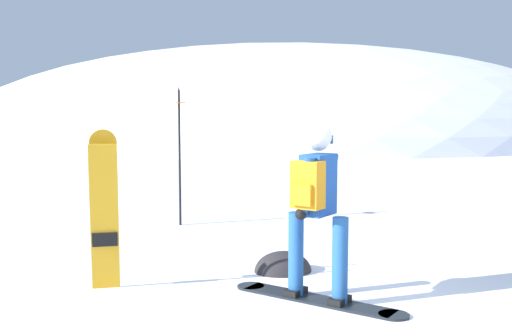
# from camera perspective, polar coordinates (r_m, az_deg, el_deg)

# --- Properties ---
(ground_plane) EXTENTS (300.00, 300.00, 0.00)m
(ground_plane) POSITION_cam_1_polar(r_m,az_deg,el_deg) (5.65, 8.28, -13.67)
(ground_plane) COLOR white
(ridge_peak_main) EXTENTS (39.21, 35.29, 11.29)m
(ridge_peak_main) POSITION_cam_1_polar(r_m,az_deg,el_deg) (39.38, 2.65, 2.95)
(ridge_peak_main) COLOR white
(ridge_peak_main) RESTS_ON ground
(snowboarder_main) EXTENTS (1.35, 1.42, 1.71)m
(snowboarder_main) POSITION_cam_1_polar(r_m,az_deg,el_deg) (5.85, 5.62, -3.67)
(snowboarder_main) COLOR black
(snowboarder_main) RESTS_ON ground
(spare_snowboard) EXTENTS (0.28, 0.27, 1.65)m
(spare_snowboard) POSITION_cam_1_polar(r_m,az_deg,el_deg) (6.40, -13.90, -3.76)
(spare_snowboard) COLOR orange
(spare_snowboard) RESTS_ON ground
(piste_marker_near) EXTENTS (0.20, 0.20, 2.19)m
(piste_marker_near) POSITION_cam_1_polar(r_m,az_deg,el_deg) (9.72, -7.11, 1.95)
(piste_marker_near) COLOR black
(piste_marker_near) RESTS_ON ground
(rock_dark) EXTENTS (0.66, 0.56, 0.46)m
(rock_dark) POSITION_cam_1_polar(r_m,az_deg,el_deg) (7.10, 2.51, -9.55)
(rock_dark) COLOR #282628
(rock_dark) RESTS_ON ground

